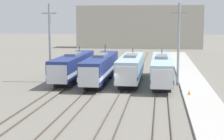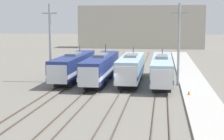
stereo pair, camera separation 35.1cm
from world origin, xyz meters
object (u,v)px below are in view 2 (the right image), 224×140
at_px(traffic_cone, 189,93).
at_px(catenary_tower_left, 50,42).
at_px(locomotive_far_left, 73,66).
at_px(locomotive_center_right, 131,69).
at_px(catenary_tower_right, 179,43).
at_px(locomotive_center_left, 101,68).
at_px(locomotive_far_right, 162,69).

bearing_deg(traffic_cone, catenary_tower_left, 157.37).
relative_size(locomotive_far_left, catenary_tower_left, 1.66).
bearing_deg(locomotive_center_right, locomotive_far_left, 170.23).
bearing_deg(catenary_tower_right, locomotive_center_left, 176.08).
xyz_separation_m(locomotive_center_right, catenary_tower_right, (6.64, -0.73, 3.71)).
xyz_separation_m(locomotive_far_right, traffic_cone, (3.23, -8.87, -1.55)).
bearing_deg(locomotive_center_left, catenary_tower_right, -3.92).
relative_size(locomotive_center_right, locomotive_far_right, 0.82).
xyz_separation_m(catenary_tower_left, catenary_tower_right, (18.28, 0.00, 0.00)).
bearing_deg(traffic_cone, locomotive_far_left, 148.01).
relative_size(locomotive_far_left, locomotive_far_right, 0.94).
distance_m(locomotive_far_left, locomotive_center_right, 8.96).
bearing_deg(traffic_cone, locomotive_center_right, 131.09).
xyz_separation_m(locomotive_center_right, traffic_cone, (7.64, -8.76, -1.61)).
relative_size(locomotive_center_right, catenary_tower_left, 1.45).
relative_size(locomotive_center_left, traffic_cone, 35.50).
xyz_separation_m(locomotive_far_left, locomotive_center_right, (8.83, -1.52, 0.02)).
xyz_separation_m(catenary_tower_right, traffic_cone, (1.00, -8.03, -5.32)).
relative_size(catenary_tower_right, traffic_cone, 20.60).
height_order(locomotive_far_left, locomotive_center_right, locomotive_center_right).
height_order(locomotive_center_left, catenary_tower_left, catenary_tower_left).
bearing_deg(catenary_tower_right, traffic_cone, -82.91).
height_order(locomotive_far_right, catenary_tower_left, catenary_tower_left).
distance_m(locomotive_far_right, traffic_cone, 9.57).
xyz_separation_m(locomotive_center_right, catenary_tower_left, (-11.63, -0.73, 3.71)).
xyz_separation_m(locomotive_center_right, locomotive_far_right, (4.41, 0.11, -0.06)).
height_order(locomotive_far_left, locomotive_far_right, locomotive_far_left).
distance_m(locomotive_center_left, locomotive_far_right, 8.83).
relative_size(locomotive_far_left, locomotive_center_left, 0.97).
bearing_deg(locomotive_center_right, catenary_tower_right, -6.27).
relative_size(locomotive_center_left, catenary_tower_right, 1.72).
bearing_deg(locomotive_center_right, locomotive_center_left, 179.64).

